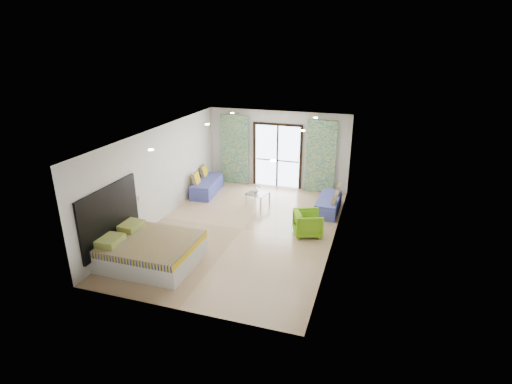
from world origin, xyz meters
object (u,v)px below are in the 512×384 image
(daybed_left, at_px, (207,186))
(armchair, at_px, (308,222))
(bed, at_px, (150,251))
(daybed_right, at_px, (329,204))
(coffee_table, at_px, (258,194))

(daybed_left, relative_size, armchair, 2.42)
(bed, xyz_separation_m, armchair, (3.27, 2.56, 0.06))
(bed, xyz_separation_m, daybed_left, (-0.64, 4.64, -0.05))
(daybed_right, bearing_deg, daybed_left, 176.44)
(daybed_left, distance_m, daybed_right, 4.24)
(bed, distance_m, daybed_left, 4.68)
(coffee_table, bearing_deg, daybed_right, 4.51)
(bed, distance_m, armchair, 4.16)
(bed, relative_size, armchair, 2.92)
(bed, xyz_separation_m, daybed_right, (3.59, 4.32, -0.06))
(daybed_right, relative_size, armchair, 2.20)
(daybed_right, bearing_deg, bed, -129.05)
(daybed_left, bearing_deg, armchair, -33.92)
(daybed_right, distance_m, armchair, 1.79)
(armchair, bearing_deg, bed, 106.71)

